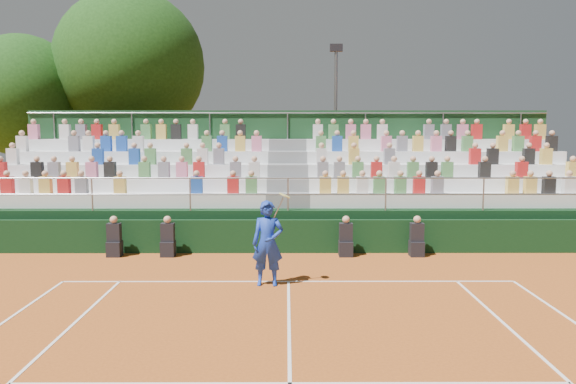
{
  "coord_description": "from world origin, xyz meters",
  "views": [
    {
      "loc": [
        -0.05,
        -13.31,
        3.71
      ],
      "look_at": [
        0.0,
        3.5,
        1.8
      ],
      "focal_mm": 35.0,
      "sensor_mm": 36.0,
      "label": 1
    }
  ],
  "objects_px": {
    "tree_east": "(130,66)",
    "tree_west": "(23,96)",
    "tennis_player": "(268,243)",
    "floodlight_mast": "(336,112)"
  },
  "relations": [
    {
      "from": "tree_east",
      "to": "tree_west",
      "type": "bearing_deg",
      "value": -167.74
    },
    {
      "from": "tennis_player",
      "to": "tree_east",
      "type": "xyz_separation_m",
      "value": [
        -6.83,
        13.54,
        5.58
      ]
    },
    {
      "from": "floodlight_mast",
      "to": "tree_east",
      "type": "bearing_deg",
      "value": -176.21
    },
    {
      "from": "tennis_player",
      "to": "tree_east",
      "type": "relative_size",
      "value": 0.22
    },
    {
      "from": "tree_west",
      "to": "floodlight_mast",
      "type": "bearing_deg",
      "value": 6.55
    },
    {
      "from": "tree_west",
      "to": "tree_east",
      "type": "distance_m",
      "value": 4.9
    },
    {
      "from": "tennis_player",
      "to": "tree_east",
      "type": "bearing_deg",
      "value": 116.78
    },
    {
      "from": "floodlight_mast",
      "to": "tennis_player",
      "type": "bearing_deg",
      "value": -101.22
    },
    {
      "from": "tree_east",
      "to": "floodlight_mast",
      "type": "height_order",
      "value": "tree_east"
    },
    {
      "from": "tennis_player",
      "to": "floodlight_mast",
      "type": "relative_size",
      "value": 0.29
    }
  ]
}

